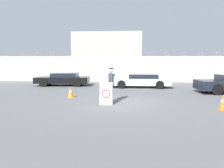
# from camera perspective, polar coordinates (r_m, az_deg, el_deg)

# --- Properties ---
(ground_plane) EXTENTS (90.00, 90.00, 0.00)m
(ground_plane) POSITION_cam_1_polar(r_m,az_deg,el_deg) (11.52, 2.43, -4.95)
(ground_plane) COLOR #5B5B5E
(perimeter_wall) EXTENTS (36.00, 0.30, 3.06)m
(perimeter_wall) POSITION_cam_1_polar(r_m,az_deg,el_deg) (22.46, 3.35, 3.93)
(perimeter_wall) COLOR silver
(perimeter_wall) RESTS_ON ground_plane
(building_block) EXTENTS (7.83, 6.67, 5.36)m
(building_block) POSITION_cam_1_polar(r_m,az_deg,el_deg) (27.56, -0.86, 7.24)
(building_block) COLOR #B2ADA3
(building_block) RESTS_ON ground_plane
(barricade_sign) EXTENTS (0.69, 0.80, 1.11)m
(barricade_sign) POSITION_cam_1_polar(r_m,az_deg,el_deg) (11.21, -1.55, -2.41)
(barricade_sign) COLOR white
(barricade_sign) RESTS_ON ground_plane
(security_guard) EXTENTS (0.37, 0.69, 1.83)m
(security_guard) POSITION_cam_1_polar(r_m,az_deg,el_deg) (11.69, -0.23, 0.34)
(security_guard) COLOR black
(security_guard) RESTS_ON ground_plane
(traffic_cone_near) EXTENTS (0.39, 0.39, 0.67)m
(traffic_cone_near) POSITION_cam_1_polar(r_m,az_deg,el_deg) (13.31, -10.76, -2.09)
(traffic_cone_near) COLOR orange
(traffic_cone_near) RESTS_ON ground_plane
(traffic_cone_mid) EXTENTS (0.38, 0.38, 0.70)m
(traffic_cone_mid) POSITION_cam_1_polar(r_m,az_deg,el_deg) (11.08, 26.98, -4.27)
(traffic_cone_mid) COLOR orange
(traffic_cone_mid) RESTS_ON ground_plane
(parked_car_front_coupe) EXTENTS (4.67, 2.18, 1.12)m
(parked_car_front_coupe) POSITION_cam_1_polar(r_m,az_deg,el_deg) (19.60, -12.64, 1.32)
(parked_car_front_coupe) COLOR black
(parked_car_front_coupe) RESTS_ON ground_plane
(parked_car_rear_sedan) EXTENTS (4.84, 2.06, 1.09)m
(parked_car_rear_sedan) POSITION_cam_1_polar(r_m,az_deg,el_deg) (18.05, 7.52, 0.94)
(parked_car_rear_sedan) COLOR black
(parked_car_rear_sedan) RESTS_ON ground_plane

